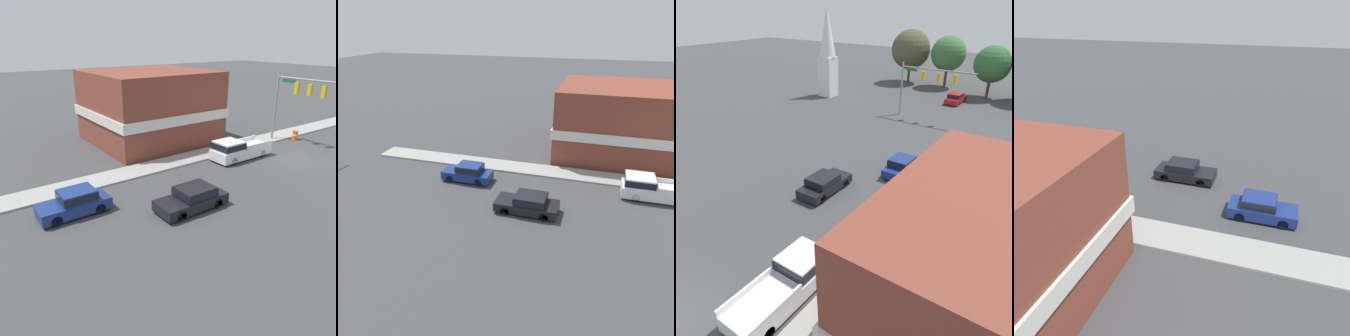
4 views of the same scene
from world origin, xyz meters
TOP-DOWN VIEW (x-y plane):
  - car_lead at (-1.47, 13.01)m, footprint 1.92×4.55m
  - car_oncoming at (2.02, 19.15)m, footprint 1.79×4.22m
  - pickup_truck_parked at (3.28, 4.21)m, footprint 2.04×5.71m
  - corner_brick_building at (12.58, 7.25)m, footprint 10.67×11.62m

SIDE VIEW (x-z plane):
  - car_lead at x=-1.47m, z-range 0.03..1.45m
  - car_oncoming at x=2.02m, z-range 0.03..1.55m
  - pickup_truck_parked at x=3.28m, z-range -0.01..1.79m
  - corner_brick_building at x=12.58m, z-range -0.05..6.89m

